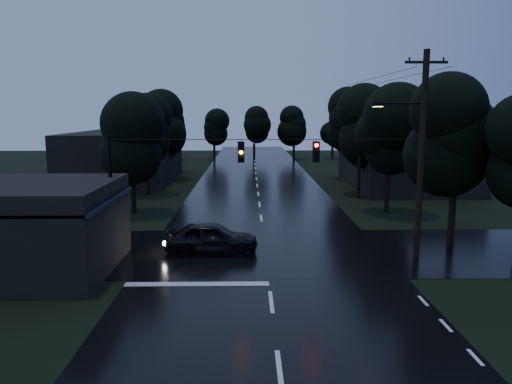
{
  "coord_description": "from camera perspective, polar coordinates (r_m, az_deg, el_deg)",
  "views": [
    {
      "loc": [
        -0.84,
        -12.88,
        7.1
      ],
      "look_at": [
        -0.44,
        14.13,
        2.75
      ],
      "focal_mm": 35.0,
      "sensor_mm": 36.0,
      "label": 1
    }
  ],
  "objects": [
    {
      "name": "tree_corner_near",
      "position": [
        28.08,
        21.99,
        6.23
      ],
      "size": [
        4.48,
        4.48,
        9.44
      ],
      "color": "black",
      "rests_on": "ground"
    },
    {
      "name": "car",
      "position": [
        25.51,
        -5.09,
        -5.2
      ],
      "size": [
        4.69,
        1.91,
        1.59
      ],
      "primitive_type": "imported",
      "rotation": [
        0.0,
        0.0,
        1.56
      ],
      "color": "black",
      "rests_on": "ground"
    },
    {
      "name": "cross_street",
      "position": [
        25.89,
        1.05,
        -6.77
      ],
      "size": [
        60.0,
        9.0,
        0.02
      ],
      "primitive_type": "cube",
      "color": "black",
      "rests_on": "ground"
    },
    {
      "name": "building_far_left",
      "position": [
        54.69,
        -14.81,
        4.02
      ],
      "size": [
        10.0,
        16.0,
        5.0
      ],
      "primitive_type": "cube",
      "color": "black",
      "rests_on": "ground"
    },
    {
      "name": "tree_left_b",
      "position": [
        43.79,
        -12.49,
        6.99
      ],
      "size": [
        4.2,
        4.2,
        8.85
      ],
      "color": "black",
      "rests_on": "ground"
    },
    {
      "name": "anchor_pole_left",
      "position": [
        25.13,
        -16.21,
        -0.61
      ],
      "size": [
        0.18,
        0.18,
        6.0
      ],
      "primitive_type": "cylinder",
      "color": "black",
      "rests_on": "ground"
    },
    {
      "name": "span_signals",
      "position": [
        23.98,
        2.5,
        4.7
      ],
      "size": [
        15.0,
        0.37,
        1.12
      ],
      "color": "black",
      "rests_on": "ground"
    },
    {
      "name": "ground",
      "position": [
        14.73,
        2.69,
        -19.68
      ],
      "size": [
        160.0,
        160.0,
        0.0
      ],
      "primitive_type": "plane",
      "color": "black",
      "rests_on": "ground"
    },
    {
      "name": "tree_right_c",
      "position": [
        54.03,
        11.05,
        8.21
      ],
      "size": [
        4.76,
        4.76,
        10.03
      ],
      "color": "black",
      "rests_on": "ground"
    },
    {
      "name": "utility_pole_main",
      "position": [
        25.33,
        18.22,
        4.52
      ],
      "size": [
        3.5,
        0.3,
        10.0
      ],
      "color": "black",
      "rests_on": "ground"
    },
    {
      "name": "main_road",
      "position": [
        43.47,
        0.26,
        -0.25
      ],
      "size": [
        12.0,
        120.0,
        0.02
      ],
      "primitive_type": "cube",
      "color": "black",
      "rests_on": "ground"
    },
    {
      "name": "tree_right_b",
      "position": [
        44.15,
        12.94,
        7.48
      ],
      "size": [
        4.48,
        4.48,
        9.44
      ],
      "color": "black",
      "rests_on": "ground"
    },
    {
      "name": "utility_pole_far",
      "position": [
        42.01,
        11.75,
        4.56
      ],
      "size": [
        2.0,
        0.3,
        7.5
      ],
      "color": "black",
      "rests_on": "ground"
    },
    {
      "name": "tree_left_c",
      "position": [
        53.71,
        -10.99,
        7.8
      ],
      "size": [
        4.48,
        4.48,
        9.44
      ],
      "color": "black",
      "rests_on": "ground"
    },
    {
      "name": "tree_right_a",
      "position": [
        36.27,
        14.99,
        6.5
      ],
      "size": [
        4.2,
        4.2,
        8.85
      ],
      "color": "black",
      "rests_on": "ground"
    },
    {
      "name": "tree_left_a",
      "position": [
        35.87,
        -14.08,
        5.91
      ],
      "size": [
        3.92,
        3.92,
        8.26
      ],
      "color": "black",
      "rests_on": "ground"
    },
    {
      "name": "building_far_right",
      "position": [
        49.42,
        16.65,
        3.07
      ],
      "size": [
        10.0,
        14.0,
        4.4
      ],
      "primitive_type": "cube",
      "color": "black",
      "rests_on": "ground"
    }
  ]
}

